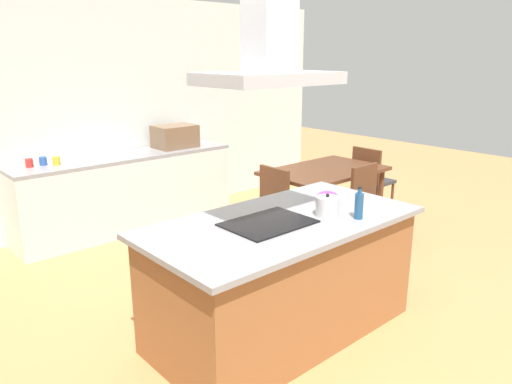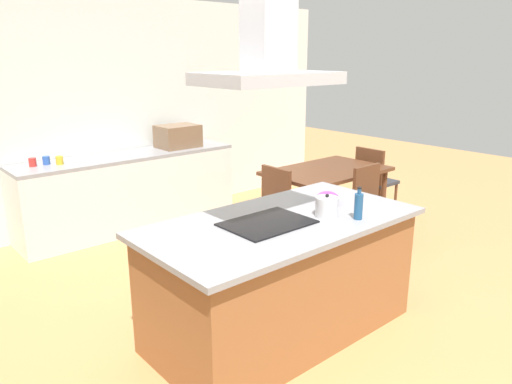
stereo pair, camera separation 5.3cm
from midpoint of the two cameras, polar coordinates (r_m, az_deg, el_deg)
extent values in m
plane|color=tan|center=(4.94, -9.03, -8.74)|extent=(16.00, 16.00, 0.00)
cube|color=silver|center=(6.11, -18.45, 8.57)|extent=(7.20, 0.10, 2.70)
cube|color=#995B33|center=(3.68, 3.39, -10.15)|extent=(1.95, 0.95, 0.86)
cube|color=gray|center=(3.51, 3.51, -3.53)|extent=(2.05, 1.05, 0.04)
cube|color=black|center=(3.40, 1.78, -3.65)|extent=(0.60, 0.44, 0.01)
cylinder|color=silver|center=(3.58, 8.69, -1.71)|extent=(0.17, 0.17, 0.14)
sphere|color=black|center=(3.56, 8.75, -0.43)|extent=(0.03, 0.03, 0.03)
cone|color=silver|center=(3.66, 9.75, -1.28)|extent=(0.06, 0.03, 0.04)
cylinder|color=navy|center=(3.55, 12.31, -1.67)|extent=(0.06, 0.06, 0.19)
cylinder|color=navy|center=(3.52, 12.42, 0.08)|extent=(0.03, 0.03, 0.04)
cylinder|color=black|center=(3.52, 12.44, 0.46)|extent=(0.03, 0.03, 0.01)
ellipsoid|color=purple|center=(3.89, 8.75, -0.66)|extent=(0.17, 0.17, 0.10)
cube|color=silver|center=(6.05, -14.23, -0.08)|extent=(2.63, 0.62, 0.86)
cube|color=gray|center=(5.94, -14.52, 4.09)|extent=(2.63, 0.62, 0.04)
cube|color=brown|center=(6.25, -8.87, 6.46)|extent=(0.50, 0.38, 0.28)
cylinder|color=red|center=(5.62, -24.42, 3.19)|extent=(0.08, 0.08, 0.09)
cylinder|color=#2D56B2|center=(5.66, -23.07, 3.43)|extent=(0.08, 0.08, 0.09)
cylinder|color=gold|center=(5.61, -21.73, 3.47)|extent=(0.08, 0.08, 0.09)
cube|color=#59331E|center=(5.73, 8.57, 2.45)|extent=(1.40, 0.90, 0.04)
cylinder|color=#59331E|center=(5.15, 6.98, -3.38)|extent=(0.06, 0.06, 0.71)
cylinder|color=#59331E|center=(6.08, 14.89, -0.77)|extent=(0.06, 0.06, 0.71)
cylinder|color=#59331E|center=(5.64, 1.43, -1.53)|extent=(0.06, 0.06, 0.71)
cylinder|color=#59331E|center=(6.51, 9.55, 0.63)|extent=(0.06, 0.06, 0.71)
cube|color=#333338|center=(5.37, 14.49, -2.13)|extent=(0.42, 0.42, 0.04)
cube|color=#59331E|center=(5.40, 13.03, 0.75)|extent=(0.42, 0.04, 0.44)
cylinder|color=#59331E|center=(5.49, 16.95, -4.40)|extent=(0.04, 0.04, 0.41)
cylinder|color=#59331E|center=(5.20, 14.80, -5.35)|extent=(0.04, 0.04, 0.41)
cylinder|color=#59331E|center=(5.67, 13.90, -3.50)|extent=(0.04, 0.04, 0.41)
cylinder|color=#59331E|center=(5.40, 11.66, -4.36)|extent=(0.04, 0.04, 0.41)
cube|color=#333338|center=(5.12, 1.07, -2.50)|extent=(0.42, 0.42, 0.04)
cube|color=#59331E|center=(5.17, 2.65, 0.46)|extent=(0.04, 0.42, 0.44)
cylinder|color=#59331E|center=(4.95, 0.89, -5.90)|extent=(0.04, 0.04, 0.41)
cylinder|color=#59331E|center=(5.21, -1.75, -4.78)|extent=(0.04, 0.04, 0.41)
cylinder|color=#59331E|center=(5.18, 3.88, -4.92)|extent=(0.04, 0.04, 0.41)
cylinder|color=#59331E|center=(5.43, 1.20, -3.91)|extent=(0.04, 0.04, 0.41)
cube|color=#333338|center=(6.57, 14.18, 1.18)|extent=(0.42, 0.42, 0.04)
cube|color=#59331E|center=(6.36, 13.33, 2.99)|extent=(0.04, 0.42, 0.44)
cylinder|color=#59331E|center=(6.87, 13.70, -0.10)|extent=(0.04, 0.04, 0.41)
cylinder|color=#59331E|center=(6.68, 16.20, -0.74)|extent=(0.04, 0.04, 0.41)
cylinder|color=#59331E|center=(6.59, 11.87, -0.66)|extent=(0.04, 0.04, 0.41)
cylinder|color=#59331E|center=(6.39, 14.42, -1.35)|extent=(0.04, 0.04, 0.41)
cube|color=#ADADB2|center=(3.21, 1.93, 13.13)|extent=(0.90, 0.55, 0.08)
cube|color=#ADADB2|center=(3.22, 2.00, 20.09)|extent=(0.28, 0.24, 0.70)
camera|label=1|loc=(0.03, -89.60, 0.11)|focal=34.22mm
camera|label=2|loc=(0.03, 90.40, -0.11)|focal=34.22mm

